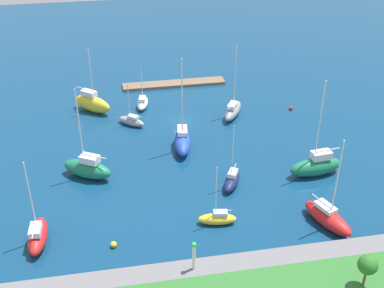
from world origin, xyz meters
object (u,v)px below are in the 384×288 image
object	(u,v)px
sailboat_blue_east_end	(183,140)
sailboat_gray_far_south	(233,110)
park_tree_mideast	(368,265)
sailboat_green_near_pier	(316,165)
sailboat_red_by_breakwater	(328,217)
sailboat_yellow_west_end	(92,103)
sailboat_navy_outer_mooring	(232,180)
sailboat_gray_far_north	(131,121)
sailboat_green_off_beacon	(87,168)
sailboat_white_mid_basin	(143,103)
sailboat_red_along_channel	(38,235)
pier_dock	(174,84)
harbor_beacon	(194,254)
mooring_buoy_red	(291,108)
sailboat_yellow_lone_south	(217,218)
mooring_buoy_yellow	(114,245)

from	to	relation	value
sailboat_blue_east_end	sailboat_gray_far_south	bearing A→B (deg)	139.64
park_tree_mideast	sailboat_green_near_pier	distance (m)	22.17
sailboat_red_by_breakwater	sailboat_green_near_pier	bearing A→B (deg)	143.38
park_tree_mideast	sailboat_red_by_breakwater	bearing A→B (deg)	-94.22
sailboat_yellow_west_end	sailboat_gray_far_south	bearing A→B (deg)	26.09
sailboat_navy_outer_mooring	sailboat_gray_far_north	bearing A→B (deg)	-119.18
sailboat_gray_far_south	sailboat_red_by_breakwater	world-z (taller)	sailboat_gray_far_south
sailboat_green_near_pier	sailboat_green_off_beacon	xyz separation A→B (m)	(32.01, -5.19, -0.04)
sailboat_navy_outer_mooring	sailboat_green_off_beacon	size ratio (longest dim) A/B	0.71
sailboat_gray_far_north	sailboat_white_mid_basin	bearing A→B (deg)	-71.97
sailboat_red_along_channel	pier_dock	bearing A→B (deg)	-25.15
park_tree_mideast	sailboat_blue_east_end	world-z (taller)	sailboat_blue_east_end
harbor_beacon	sailboat_gray_far_south	world-z (taller)	sailboat_gray_far_south
mooring_buoy_red	sailboat_red_by_breakwater	bearing A→B (deg)	78.10
sailboat_blue_east_end	sailboat_gray_far_north	size ratio (longest dim) A/B	2.01
sailboat_white_mid_basin	sailboat_red_by_breakwater	distance (m)	41.41
sailboat_yellow_lone_south	sailboat_blue_east_end	distance (m)	18.61
pier_dock	sailboat_gray_far_south	bearing A→B (deg)	118.83
mooring_buoy_yellow	mooring_buoy_red	bearing A→B (deg)	-137.49
sailboat_red_along_channel	sailboat_yellow_lone_south	xyz separation A→B (m)	(-21.67, 0.32, -0.37)
sailboat_yellow_lone_south	sailboat_red_by_breakwater	world-z (taller)	sailboat_red_by_breakwater
harbor_beacon	sailboat_gray_far_north	world-z (taller)	sailboat_gray_far_north
sailboat_navy_outer_mooring	sailboat_yellow_west_end	size ratio (longest dim) A/B	0.83
sailboat_gray_far_south	sailboat_blue_east_end	xyz separation A→B (m)	(10.34, 8.99, 0.24)
harbor_beacon	mooring_buoy_yellow	distance (m)	10.85
park_tree_mideast	sailboat_yellow_west_end	world-z (taller)	sailboat_yellow_west_end
pier_dock	harbor_beacon	world-z (taller)	harbor_beacon
sailboat_green_near_pier	sailboat_gray_far_north	distance (m)	31.47
sailboat_red_along_channel	sailboat_yellow_west_end	size ratio (longest dim) A/B	0.96
sailboat_green_near_pier	mooring_buoy_red	size ratio (longest dim) A/B	21.67
sailboat_yellow_lone_south	sailboat_yellow_west_end	size ratio (longest dim) A/B	0.73
harbor_beacon	sailboat_blue_east_end	world-z (taller)	sailboat_blue_east_end
harbor_beacon	sailboat_gray_far_north	distance (m)	35.95
sailboat_white_mid_basin	sailboat_green_off_beacon	size ratio (longest dim) A/B	0.54
harbor_beacon	sailboat_green_off_beacon	world-z (taller)	sailboat_green_off_beacon
sailboat_white_mid_basin	sailboat_navy_outer_mooring	distance (m)	28.17
sailboat_green_near_pier	mooring_buoy_yellow	world-z (taller)	sailboat_green_near_pier
mooring_buoy_yellow	sailboat_red_by_breakwater	bearing A→B (deg)	178.52
park_tree_mideast	sailboat_green_off_beacon	distance (m)	39.17
sailboat_navy_outer_mooring	sailboat_red_by_breakwater	size ratio (longest dim) A/B	0.78
harbor_beacon	sailboat_white_mid_basin	size ratio (longest dim) A/B	0.50
mooring_buoy_yellow	sailboat_blue_east_end	bearing A→B (deg)	-119.47
park_tree_mideast	sailboat_yellow_lone_south	distance (m)	18.80
park_tree_mideast	sailboat_blue_east_end	xyz separation A→B (m)	(13.87, -32.21, -2.55)
sailboat_white_mid_basin	mooring_buoy_red	size ratio (longest dim) A/B	10.91
sailboat_yellow_west_end	mooring_buoy_yellow	size ratio (longest dim) A/B	15.37
sailboat_green_near_pier	sailboat_gray_far_south	bearing A→B (deg)	-75.49
mooring_buoy_red	sailboat_yellow_lone_south	bearing A→B (deg)	54.76
sailboat_green_near_pier	pier_dock	bearing A→B (deg)	-71.65
sailboat_green_off_beacon	sailboat_gray_far_north	bearing A→B (deg)	-86.21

